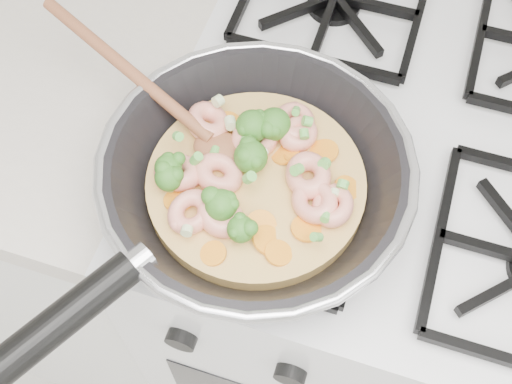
% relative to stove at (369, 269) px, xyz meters
% --- Properties ---
extents(stove, '(0.60, 0.60, 0.92)m').
position_rel_stove_xyz_m(stove, '(0.00, 0.00, 0.00)').
color(stove, white).
rests_on(stove, ground).
extents(skillet, '(0.44, 0.45, 0.09)m').
position_rel_stove_xyz_m(skillet, '(-0.16, -0.17, 0.50)').
color(skillet, black).
rests_on(skillet, stove).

